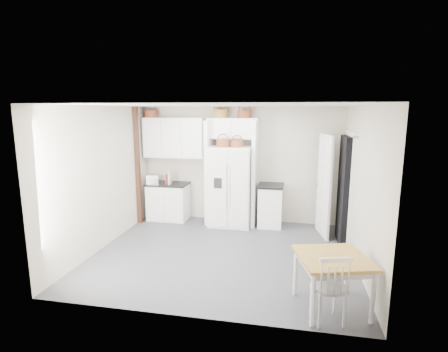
# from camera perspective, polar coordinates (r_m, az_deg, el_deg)

# --- Properties ---
(floor) EXTENTS (4.50, 4.50, 0.00)m
(floor) POSITION_cam_1_polar(r_m,az_deg,el_deg) (6.40, -0.12, -12.49)
(floor) COLOR #4F4F53
(floor) RESTS_ON ground
(ceiling) EXTENTS (4.50, 4.50, 0.00)m
(ceiling) POSITION_cam_1_polar(r_m,az_deg,el_deg) (5.88, -0.14, 11.49)
(ceiling) COLOR white
(ceiling) RESTS_ON wall_back
(wall_back) EXTENTS (4.50, 0.00, 4.50)m
(wall_back) POSITION_cam_1_polar(r_m,az_deg,el_deg) (7.94, 2.69, 1.87)
(wall_back) COLOR #B3AB96
(wall_back) RESTS_ON floor
(wall_left) EXTENTS (0.00, 4.00, 4.00)m
(wall_left) POSITION_cam_1_polar(r_m,az_deg,el_deg) (6.80, -19.06, -0.22)
(wall_left) COLOR #B3AB96
(wall_left) RESTS_ON floor
(wall_right) EXTENTS (0.00, 4.00, 4.00)m
(wall_right) POSITION_cam_1_polar(r_m,az_deg,el_deg) (6.00, 21.48, -1.79)
(wall_right) COLOR #B3AB96
(wall_right) RESTS_ON floor
(refrigerator) EXTENTS (0.91, 0.73, 1.75)m
(refrigerator) POSITION_cam_1_polar(r_m,az_deg,el_deg) (7.67, 1.12, -1.67)
(refrigerator) COLOR white
(refrigerator) RESTS_ON floor
(base_cab_left) EXTENTS (0.89, 0.56, 0.83)m
(base_cab_left) POSITION_cam_1_polar(r_m,az_deg,el_deg) (8.24, -9.08, -4.23)
(base_cab_left) COLOR white
(base_cab_left) RESTS_ON floor
(base_cab_right) EXTENTS (0.50, 0.60, 0.89)m
(base_cab_right) POSITION_cam_1_polar(r_m,az_deg,el_deg) (7.76, 7.58, -4.91)
(base_cab_right) COLOR white
(base_cab_right) RESTS_ON floor
(dining_table) EXTENTS (1.04, 1.04, 0.71)m
(dining_table) POSITION_cam_1_polar(r_m,az_deg,el_deg) (4.86, 17.14, -16.27)
(dining_table) COLOR olive
(dining_table) RESTS_ON floor
(windsor_chair) EXTENTS (0.52, 0.49, 0.88)m
(windsor_chair) POSITION_cam_1_polar(r_m,az_deg,el_deg) (4.55, 16.66, -17.01)
(windsor_chair) COLOR white
(windsor_chair) RESTS_ON floor
(counter_left) EXTENTS (0.93, 0.60, 0.04)m
(counter_left) POSITION_cam_1_polar(r_m,az_deg,el_deg) (8.14, -9.17, -1.29)
(counter_left) COLOR black
(counter_left) RESTS_ON base_cab_left
(counter_right) EXTENTS (0.54, 0.64, 0.04)m
(counter_right) POSITION_cam_1_polar(r_m,az_deg,el_deg) (7.65, 7.66, -1.56)
(counter_right) COLOR black
(counter_right) RESTS_ON base_cab_right
(toaster) EXTENTS (0.30, 0.22, 0.19)m
(toaster) POSITION_cam_1_polar(r_m,az_deg,el_deg) (8.20, -11.58, -0.48)
(toaster) COLOR silver
(toaster) RESTS_ON counter_left
(cookbook_red) EXTENTS (0.06, 0.15, 0.22)m
(cookbook_red) POSITION_cam_1_polar(r_m,az_deg,el_deg) (8.04, -9.36, -0.52)
(cookbook_red) COLOR maroon
(cookbook_red) RESTS_ON counter_left
(cookbook_cream) EXTENTS (0.05, 0.17, 0.26)m
(cookbook_cream) POSITION_cam_1_polar(r_m,az_deg,el_deg) (8.01, -8.85, -0.39)
(cookbook_cream) COLOR beige
(cookbook_cream) RESTS_ON counter_left
(basket_upper_a) EXTENTS (0.30, 0.30, 0.17)m
(basket_upper_a) POSITION_cam_1_polar(r_m,az_deg,el_deg) (8.24, -11.84, 9.89)
(basket_upper_a) COLOR brown
(basket_upper_a) RESTS_ON upper_cabinet
(basket_bridge_a) EXTENTS (0.33, 0.33, 0.19)m
(basket_bridge_a) POSITION_cam_1_polar(r_m,az_deg,el_deg) (7.76, -0.65, 10.14)
(basket_bridge_a) COLOR brown
(basket_bridge_a) RESTS_ON bridge_cabinet
(basket_bridge_b) EXTENTS (0.30, 0.30, 0.17)m
(basket_bridge_b) POSITION_cam_1_polar(r_m,az_deg,el_deg) (7.67, 3.34, 10.06)
(basket_bridge_b) COLOR brown
(basket_bridge_b) RESTS_ON bridge_cabinet
(basket_fridge_a) EXTENTS (0.28, 0.28, 0.15)m
(basket_fridge_a) POSITION_cam_1_polar(r_m,az_deg,el_deg) (7.45, -0.16, 5.37)
(basket_fridge_a) COLOR brown
(basket_fridge_a) RESTS_ON refrigerator
(basket_fridge_b) EXTENTS (0.25, 0.25, 0.14)m
(basket_fridge_b) POSITION_cam_1_polar(r_m,az_deg,el_deg) (7.40, 2.12, 5.28)
(basket_fridge_b) COLOR brown
(basket_fridge_b) RESTS_ON refrigerator
(upper_cabinet) EXTENTS (1.40, 0.34, 0.90)m
(upper_cabinet) POSITION_cam_1_polar(r_m,az_deg,el_deg) (8.07, -8.12, 6.20)
(upper_cabinet) COLOR white
(upper_cabinet) RESTS_ON wall_back
(bridge_cabinet) EXTENTS (1.12, 0.34, 0.45)m
(bridge_cabinet) POSITION_cam_1_polar(r_m,az_deg,el_deg) (7.71, 1.44, 7.78)
(bridge_cabinet) COLOR white
(bridge_cabinet) RESTS_ON wall_back
(fridge_panel_left) EXTENTS (0.08, 0.60, 2.30)m
(fridge_panel_left) POSITION_cam_1_polar(r_m,az_deg,el_deg) (7.80, -2.45, 0.59)
(fridge_panel_left) COLOR white
(fridge_panel_left) RESTS_ON floor
(fridge_panel_right) EXTENTS (0.08, 0.60, 2.30)m
(fridge_panel_right) POSITION_cam_1_polar(r_m,az_deg,el_deg) (7.63, 5.02, 0.33)
(fridge_panel_right) COLOR white
(fridge_panel_right) RESTS_ON floor
(trim_post) EXTENTS (0.09, 0.09, 2.60)m
(trim_post) POSITION_cam_1_polar(r_m,az_deg,el_deg) (7.96, -13.91, 1.58)
(trim_post) COLOR black
(trim_post) RESTS_ON floor
(doorway_void) EXTENTS (0.18, 0.85, 2.05)m
(doorway_void) POSITION_cam_1_polar(r_m,az_deg,el_deg) (7.00, 19.18, -2.22)
(doorway_void) COLOR black
(doorway_void) RESTS_ON floor
(door_slab) EXTENTS (0.21, 0.79, 2.05)m
(door_slab) POSITION_cam_1_polar(r_m,az_deg,el_deg) (7.29, 16.02, -1.55)
(door_slab) COLOR white
(door_slab) RESTS_ON floor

